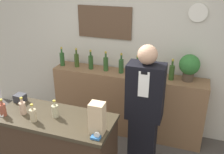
{
  "coord_description": "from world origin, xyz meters",
  "views": [
    {
      "loc": [
        0.96,
        -1.52,
        2.43
      ],
      "look_at": [
        0.06,
        1.09,
        1.22
      ],
      "focal_mm": 40.0,
      "sensor_mm": 36.0,
      "label": 1
    }
  ],
  "objects_px": {
    "potted_plant": "(189,66)",
    "tape_dispenser": "(96,137)",
    "paper_bag": "(97,118)",
    "shopkeeper": "(144,113)"
  },
  "relations": [
    {
      "from": "paper_bag",
      "to": "shopkeeper",
      "type": "bearing_deg",
      "value": 66.07
    },
    {
      "from": "potted_plant",
      "to": "tape_dispenser",
      "type": "height_order",
      "value": "potted_plant"
    },
    {
      "from": "tape_dispenser",
      "to": "paper_bag",
      "type": "bearing_deg",
      "value": 104.0
    },
    {
      "from": "potted_plant",
      "to": "paper_bag",
      "type": "relative_size",
      "value": 1.17
    },
    {
      "from": "paper_bag",
      "to": "tape_dispenser",
      "type": "xyz_separation_m",
      "value": [
        0.02,
        -0.1,
        -0.14
      ]
    },
    {
      "from": "potted_plant",
      "to": "tape_dispenser",
      "type": "relative_size",
      "value": 4.15
    },
    {
      "from": "paper_bag",
      "to": "tape_dispenser",
      "type": "bearing_deg",
      "value": -76.0
    },
    {
      "from": "shopkeeper",
      "to": "tape_dispenser",
      "type": "relative_size",
      "value": 18.68
    },
    {
      "from": "shopkeeper",
      "to": "potted_plant",
      "type": "relative_size",
      "value": 4.5
    },
    {
      "from": "potted_plant",
      "to": "paper_bag",
      "type": "distance_m",
      "value": 1.64
    }
  ]
}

